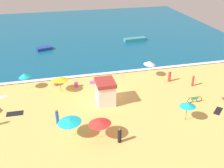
{
  "coord_description": "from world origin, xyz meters",
  "views": [
    {
      "loc": [
        -6.03,
        -26.65,
        16.01
      ],
      "look_at": [
        0.77,
        1.55,
        0.8
      ],
      "focal_mm": 41.47,
      "sensor_mm": 36.0,
      "label": 1
    }
  ],
  "objects_px": {
    "lifeguard_cabana": "(105,92)",
    "beach_umbrella_5": "(188,105)",
    "beach_umbrella_1": "(24,75)",
    "beach_umbrella_2": "(150,63)",
    "beach_umbrella_4": "(99,122)",
    "beachgoer_2": "(56,82)",
    "beachgoer_5": "(57,117)",
    "beachgoer_6": "(193,81)",
    "beachgoer_0": "(169,76)",
    "beach_umbrella_0": "(69,121)",
    "beach_umbrella_3": "(60,79)",
    "beachgoer_1": "(120,136)",
    "parked_bicycle": "(195,99)",
    "small_boat_0": "(44,48)",
    "small_boat_1": "(135,39)",
    "beachgoer_3": "(76,84)"
  },
  "relations": [
    {
      "from": "lifeguard_cabana",
      "to": "beach_umbrella_5",
      "type": "bearing_deg",
      "value": -35.58
    },
    {
      "from": "beach_umbrella_1",
      "to": "beach_umbrella_2",
      "type": "distance_m",
      "value": 16.57
    },
    {
      "from": "beach_umbrella_2",
      "to": "beach_umbrella_4",
      "type": "bearing_deg",
      "value": -129.15
    },
    {
      "from": "beach_umbrella_1",
      "to": "beach_umbrella_4",
      "type": "relative_size",
      "value": 0.72
    },
    {
      "from": "beachgoer_2",
      "to": "beachgoer_5",
      "type": "relative_size",
      "value": 0.57
    },
    {
      "from": "beach_umbrella_1",
      "to": "beachgoer_5",
      "type": "relative_size",
      "value": 1.36
    },
    {
      "from": "beach_umbrella_5",
      "to": "beachgoer_6",
      "type": "relative_size",
      "value": 1.48
    },
    {
      "from": "beach_umbrella_1",
      "to": "beachgoer_2",
      "type": "bearing_deg",
      "value": 0.3
    },
    {
      "from": "beachgoer_0",
      "to": "beachgoer_2",
      "type": "height_order",
      "value": "beachgoer_0"
    },
    {
      "from": "beach_umbrella_0",
      "to": "beach_umbrella_3",
      "type": "distance_m",
      "value": 9.21
    },
    {
      "from": "beach_umbrella_2",
      "to": "beach_umbrella_5",
      "type": "relative_size",
      "value": 1.05
    },
    {
      "from": "beach_umbrella_1",
      "to": "beach_umbrella_5",
      "type": "distance_m",
      "value": 19.99
    },
    {
      "from": "beach_umbrella_3",
      "to": "beach_umbrella_2",
      "type": "bearing_deg",
      "value": 6.09
    },
    {
      "from": "beach_umbrella_3",
      "to": "beachgoer_1",
      "type": "height_order",
      "value": "beach_umbrella_3"
    },
    {
      "from": "beach_umbrella_1",
      "to": "parked_bicycle",
      "type": "xyz_separation_m",
      "value": [
        19.33,
        -8.13,
        -1.52
      ]
    },
    {
      "from": "beachgoer_6",
      "to": "beachgoer_2",
      "type": "bearing_deg",
      "value": 165.94
    },
    {
      "from": "beach_umbrella_1",
      "to": "beach_umbrella_5",
      "type": "height_order",
      "value": "beach_umbrella_1"
    },
    {
      "from": "beach_umbrella_0",
      "to": "beachgoer_6",
      "type": "relative_size",
      "value": 1.86
    },
    {
      "from": "beach_umbrella_0",
      "to": "small_boat_0",
      "type": "distance_m",
      "value": 25.0
    },
    {
      "from": "beach_umbrella_4",
      "to": "beachgoer_2",
      "type": "xyz_separation_m",
      "value": [
        -3.55,
        11.79,
        -1.37
      ]
    },
    {
      "from": "small_boat_0",
      "to": "beachgoer_0",
      "type": "bearing_deg",
      "value": -44.86
    },
    {
      "from": "parked_bicycle",
      "to": "beach_umbrella_1",
      "type": "bearing_deg",
      "value": 157.2
    },
    {
      "from": "small_boat_1",
      "to": "beachgoer_0",
      "type": "bearing_deg",
      "value": -92.43
    },
    {
      "from": "beachgoer_2",
      "to": "parked_bicycle",
      "type": "bearing_deg",
      "value": -27.61
    },
    {
      "from": "lifeguard_cabana",
      "to": "beachgoer_6",
      "type": "height_order",
      "value": "lifeguard_cabana"
    },
    {
      "from": "beachgoer_3",
      "to": "beachgoer_0",
      "type": "bearing_deg",
      "value": -6.38
    },
    {
      "from": "beachgoer_1",
      "to": "beachgoer_0",
      "type": "bearing_deg",
      "value": 46.96
    },
    {
      "from": "beach_umbrella_1",
      "to": "small_boat_0",
      "type": "distance_m",
      "value": 14.23
    },
    {
      "from": "beach_umbrella_5",
      "to": "small_boat_0",
      "type": "height_order",
      "value": "beach_umbrella_5"
    },
    {
      "from": "small_boat_0",
      "to": "beach_umbrella_3",
      "type": "bearing_deg",
      "value": -83.05
    },
    {
      "from": "beachgoer_3",
      "to": "small_boat_1",
      "type": "distance_m",
      "value": 20.71
    },
    {
      "from": "beach_umbrella_2",
      "to": "small_boat_1",
      "type": "relative_size",
      "value": 0.54
    },
    {
      "from": "small_boat_1",
      "to": "beachgoer_3",
      "type": "bearing_deg",
      "value": -129.6
    },
    {
      "from": "parked_bicycle",
      "to": "small_boat_0",
      "type": "bearing_deg",
      "value": 127.56
    },
    {
      "from": "beachgoer_1",
      "to": "beachgoer_5",
      "type": "distance_m",
      "value": 6.95
    },
    {
      "from": "beach_umbrella_3",
      "to": "beachgoer_6",
      "type": "relative_size",
      "value": 1.57
    },
    {
      "from": "lifeguard_cabana",
      "to": "beach_umbrella_3",
      "type": "relative_size",
      "value": 1.18
    },
    {
      "from": "beachgoer_6",
      "to": "beachgoer_1",
      "type": "bearing_deg",
      "value": -145.04
    },
    {
      "from": "beach_umbrella_4",
      "to": "beachgoer_5",
      "type": "distance_m",
      "value": 5.08
    },
    {
      "from": "lifeguard_cabana",
      "to": "beachgoer_1",
      "type": "distance_m",
      "value": 7.13
    },
    {
      "from": "beach_umbrella_0",
      "to": "beachgoer_0",
      "type": "bearing_deg",
      "value": 31.13
    },
    {
      "from": "beachgoer_1",
      "to": "beachgoer_2",
      "type": "relative_size",
      "value": 1.68
    },
    {
      "from": "beachgoer_1",
      "to": "beach_umbrella_5",
      "type": "bearing_deg",
      "value": 12.9
    },
    {
      "from": "beach_umbrella_0",
      "to": "beachgoer_2",
      "type": "xyz_separation_m",
      "value": [
        -0.86,
        10.93,
        -1.36
      ]
    },
    {
      "from": "beach_umbrella_2",
      "to": "beachgoer_3",
      "type": "xyz_separation_m",
      "value": [
        -10.27,
        -0.58,
        -1.73
      ]
    },
    {
      "from": "beachgoer_1",
      "to": "small_boat_0",
      "type": "bearing_deg",
      "value": 103.8
    },
    {
      "from": "beachgoer_6",
      "to": "beach_umbrella_4",
      "type": "bearing_deg",
      "value": -151.81
    },
    {
      "from": "beach_umbrella_3",
      "to": "beachgoer_3",
      "type": "height_order",
      "value": "beach_umbrella_3"
    },
    {
      "from": "beach_umbrella_3",
      "to": "beachgoer_3",
      "type": "relative_size",
      "value": 2.78
    },
    {
      "from": "beach_umbrella_2",
      "to": "beachgoer_2",
      "type": "xyz_separation_m",
      "value": [
        -12.8,
        0.42,
        -1.7
      ]
    }
  ]
}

